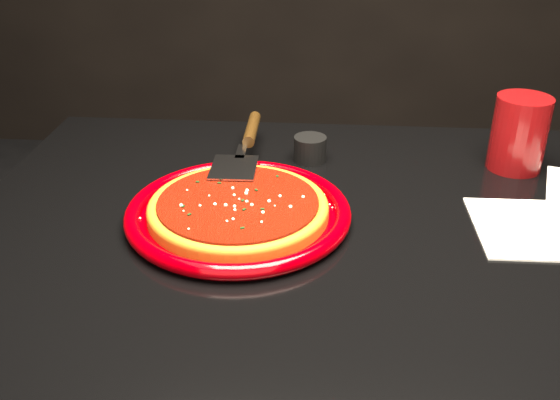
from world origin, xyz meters
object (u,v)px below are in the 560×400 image
object	(u,v)px
plate	(238,212)
cup	(519,133)
pizza_server	(245,145)
ramekin	(310,149)

from	to	relation	value
plate	cup	size ratio (longest dim) A/B	2.60
pizza_server	ramekin	size ratio (longest dim) A/B	5.38
pizza_server	cup	bearing A→B (deg)	3.03
ramekin	plate	bearing A→B (deg)	-113.90
plate	pizza_server	bearing A→B (deg)	94.09
cup	ramekin	distance (m)	0.36
pizza_server	ramekin	bearing A→B (deg)	17.26
pizza_server	ramekin	xyz separation A→B (m)	(0.11, 0.04, -0.02)
plate	pizza_server	size ratio (longest dim) A/B	1.07
plate	pizza_server	distance (m)	0.19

